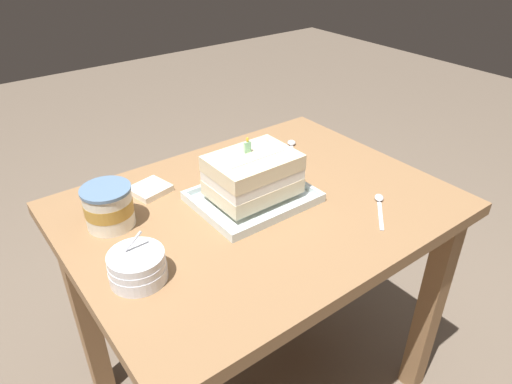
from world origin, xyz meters
TOP-DOWN VIEW (x-y plane):
  - ground_plane at (0.00, 0.00)m, footprint 8.00×8.00m
  - dining_table at (0.00, 0.00)m, footprint 0.98×0.75m
  - foil_tray at (-0.01, 0.02)m, footprint 0.30×0.24m
  - birthday_cake at (-0.01, 0.02)m, footprint 0.22×0.16m
  - bowl_stack at (-0.38, -0.08)m, footprint 0.12×0.12m
  - ice_cream_tub at (-0.35, 0.14)m, footprint 0.12×0.12m
  - serving_spoon_near_tray at (0.25, -0.20)m, footprint 0.13×0.12m
  - serving_spoon_by_bowls at (0.29, 0.21)m, footprint 0.09×0.11m
  - napkin_pile at (-0.20, 0.22)m, footprint 0.11×0.11m

SIDE VIEW (x-z plane):
  - ground_plane at x=0.00m, z-range 0.00..0.00m
  - dining_table at x=0.00m, z-range 0.25..1.00m
  - serving_spoon_near_tray at x=0.25m, z-range 0.75..0.76m
  - serving_spoon_by_bowls at x=0.29m, z-range 0.75..0.76m
  - foil_tray at x=-0.01m, z-range 0.74..0.77m
  - napkin_pile at x=-0.20m, z-range 0.75..0.77m
  - bowl_stack at x=-0.38m, z-range 0.73..0.83m
  - ice_cream_tub at x=-0.35m, z-range 0.75..0.85m
  - birthday_cake at x=-0.01m, z-range 0.75..0.90m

